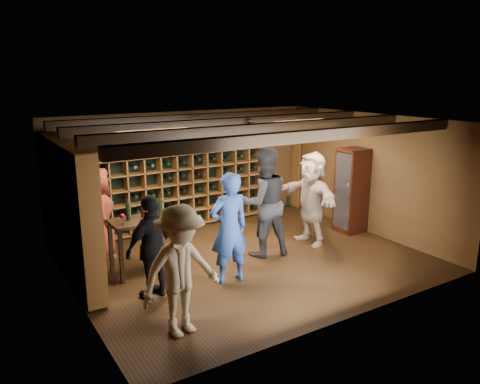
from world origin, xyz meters
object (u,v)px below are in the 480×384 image
man_blue_shirt (229,228)px  man_grey_suit (264,203)px  guest_beige (311,198)px  display_cabinet (351,192)px  guest_red_floral (99,214)px  tasting_table (148,224)px  guest_woman_black (153,247)px  guest_khaki (181,271)px

man_blue_shirt → man_grey_suit: size_ratio=0.90×
man_grey_suit → guest_beige: man_grey_suit is taller
display_cabinet → guest_red_floral: size_ratio=1.05×
display_cabinet → man_grey_suit: size_ratio=0.88×
display_cabinet → tasting_table: display_cabinet is taller
guest_red_floral → tasting_table: size_ratio=1.34×
display_cabinet → guest_red_floral: bearing=165.3°
guest_red_floral → guest_beige: guest_beige is taller
display_cabinet → man_blue_shirt: size_ratio=0.97×
display_cabinet → man_grey_suit: (-2.33, -0.13, 0.14)m
display_cabinet → man_blue_shirt: 3.56m
display_cabinet → man_grey_suit: man_grey_suit is taller
display_cabinet → guest_woman_black: 4.74m
guest_red_floral → guest_khaki: (0.15, -3.11, 0.03)m
display_cabinet → guest_khaki: size_ratio=1.02×
guest_khaki → guest_woman_black: bearing=77.4°
guest_woman_black → tasting_table: size_ratio=1.27×
display_cabinet → guest_woman_black: bearing=-171.9°
man_grey_suit → guest_beige: bearing=-167.2°
man_blue_shirt → guest_red_floral: bearing=-52.0°
guest_red_floral → man_blue_shirt: bearing=-141.6°
man_grey_suit → display_cabinet: bearing=-165.8°
man_grey_suit → guest_red_floral: man_grey_suit is taller
display_cabinet → guest_beige: (-1.18, -0.09, 0.06)m
display_cabinet → tasting_table: 4.41m
guest_red_floral → guest_woman_black: size_ratio=1.05×
guest_red_floral → tasting_table: 1.12m
display_cabinet → guest_khaki: 5.11m
man_blue_shirt → tasting_table: man_blue_shirt is taller
guest_woman_black → man_blue_shirt: bearing=158.1°
display_cabinet → guest_beige: size_ratio=0.96×
guest_woman_black → guest_beige: (3.51, 0.58, 0.12)m
guest_khaki → guest_beige: bearing=17.6°
display_cabinet → guest_beige: bearing=-175.4°
guest_woman_black → guest_khaki: bearing=70.0°
tasting_table → display_cabinet: bearing=-4.8°
display_cabinet → guest_beige: 1.18m
guest_red_floral → guest_woman_black: 1.97m
guest_khaki → man_grey_suit: bearing=26.6°
guest_red_floral → guest_khaki: size_ratio=0.97×
guest_red_floral → tasting_table: bearing=-148.4°
man_grey_suit → guest_red_floral: bearing=-17.6°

